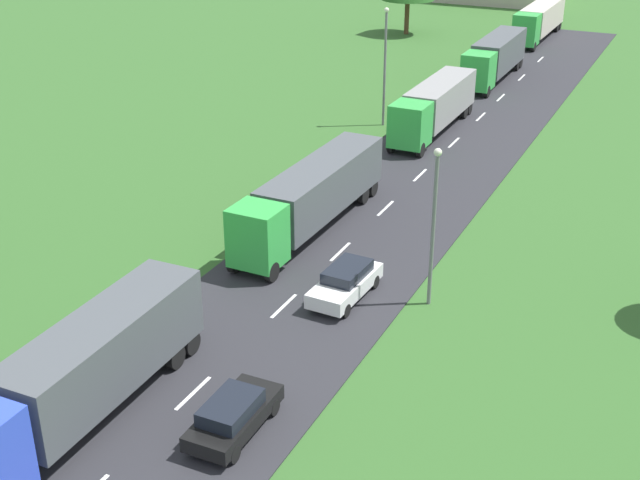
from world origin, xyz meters
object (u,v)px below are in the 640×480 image
Objects in this scene: truck_third at (434,105)px; truck_fifth at (539,19)px; lamppost_second at (434,220)px; truck_second at (312,194)px; truck_fourth at (495,56)px; car_second at (233,415)px; car_third at (346,282)px; lamppost_third at (385,61)px; truck_lead at (81,373)px.

truck_fifth reaches higher than truck_third.
lamppost_second reaches higher than truck_fifth.
truck_fourth is at bearing 89.24° from truck_second.
truck_third is 37.02m from car_second.
car_second is 10.92m from car_third.
lamppost_second is (8.54, -5.14, 2.18)m from truck_second.
truck_third reaches higher than car_third.
car_second is 13.01m from lamppost_second.
car_third is at bearing -161.85° from lamppost_second.
truck_fifth is at bearing 94.02° from car_second.
truck_fourth is at bearing 95.88° from car_third.
truck_third is 2.68× the size of car_third.
truck_second is 20.01m from lamppost_third.
truck_second is 55.39m from truck_fifth.
truck_fifth is at bearing 89.80° from truck_second.
lamppost_second is at bearing 75.02° from car_second.
car_second is at bearing -76.47° from lamppost_third.
lamppost_second reaches higher than car_second.
truck_fourth reaches higher than car_third.
truck_second is 2.97× the size of car_third.
truck_fifth is 72.85m from car_second.
truck_third is 4.87m from lamppost_third.
lamppost_third is at bearing 103.53° from car_second.
truck_lead reaches higher than truck_third.
truck_fourth is at bearing 89.88° from truck_third.
truck_fifth is 3.22× the size of car_second.
car_third is at bearing 92.35° from car_second.
lamppost_second is 0.87× the size of lamppost_third.
truck_third is 2.88× the size of car_second.
truck_fifth is at bearing 94.31° from car_third.
truck_lead is 5.71m from car_second.
truck_third is 16.67m from truck_fourth.
lamppost_third is at bearing 100.34° from truck_second.
truck_lead is at bearing -89.93° from truck_second.
truck_fifth reaches higher than car_second.
truck_fourth is (0.45, 55.09, 0.03)m from truck_lead.
car_third is at bearing -80.30° from truck_third.
lamppost_second is at bearing -31.04° from truck_second.
car_third is 0.61× the size of lamppost_second.
car_third is (4.37, -42.43, -1.30)m from truck_fourth.
lamppost_third reaches higher than truck_fifth.
truck_fifth is at bearing 97.85° from lamppost_second.
truck_fourth reaches higher than truck_fifth.
lamppost_third reaches higher than car_third.
car_third reaches higher than car_second.
truck_second reaches higher than truck_third.
truck_second is 10.20m from lamppost_second.
truck_second is 1.11× the size of truck_third.
truck_lead is at bearing -90.13° from truck_fifth.
lamppost_third reaches higher than truck_lead.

